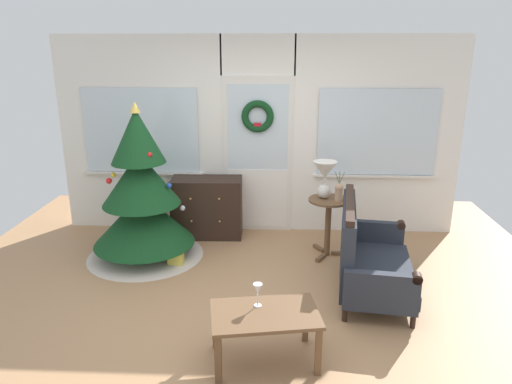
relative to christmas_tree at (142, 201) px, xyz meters
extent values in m
plane|color=#AD7F56|center=(1.30, -1.13, -0.69)|extent=(6.76, 6.76, 0.00)
cube|color=white|center=(-0.22, 0.96, 0.58)|extent=(2.15, 0.08, 2.55)
cube|color=white|center=(2.83, 0.96, 0.58)|extent=(2.15, 0.08, 2.55)
cube|color=white|center=(1.30, 0.96, 1.61)|extent=(0.94, 0.08, 0.50)
cube|color=silver|center=(1.30, 0.92, 0.33)|extent=(0.90, 0.05, 2.05)
cube|color=white|center=(1.30, 0.90, -0.24)|extent=(0.78, 0.02, 0.80)
cube|color=silver|center=(1.30, 0.90, 0.71)|extent=(0.78, 0.01, 1.10)
cube|color=silver|center=(-0.22, 0.90, 0.66)|extent=(1.50, 0.01, 1.10)
cube|color=silver|center=(2.83, 0.90, 0.66)|extent=(1.50, 0.01, 1.10)
cube|color=silver|center=(-0.22, 0.89, 0.09)|extent=(1.59, 0.06, 0.03)
cube|color=silver|center=(2.83, 0.89, 0.09)|extent=(1.59, 0.06, 0.03)
torus|color=#123B1B|center=(1.30, 0.86, 0.86)|extent=(0.41, 0.09, 0.41)
cube|color=red|center=(1.30, 0.85, 0.73)|extent=(0.10, 0.02, 0.10)
cylinder|color=#4C331E|center=(0.00, 0.00, -0.57)|extent=(0.10, 0.10, 0.24)
cone|color=beige|center=(0.00, 0.00, -0.64)|extent=(1.37, 1.37, 0.10)
cone|color=#14421E|center=(0.00, 0.00, -0.22)|extent=(1.18, 1.18, 0.61)
cone|color=#14421E|center=(0.00, 0.00, 0.27)|extent=(0.90, 0.90, 0.61)
cone|color=#14421E|center=(0.00, 0.00, 0.76)|extent=(0.61, 0.61, 0.61)
cone|color=#E0BC4C|center=(0.00, 0.00, 1.08)|extent=(0.12, 0.12, 0.12)
sphere|color=red|center=(-0.32, -0.12, 0.27)|extent=(0.07, 0.07, 0.07)
sphere|color=gold|center=(-0.25, -0.15, 0.35)|extent=(0.06, 0.06, 0.06)
sphere|color=silver|center=(0.46, 0.08, -0.11)|extent=(0.06, 0.06, 0.06)
sphere|color=#264CB2|center=(0.33, 0.00, 0.19)|extent=(0.06, 0.06, 0.06)
sphere|color=red|center=(0.18, -0.16, 0.59)|extent=(0.06, 0.06, 0.06)
cube|color=black|center=(0.66, 0.66, -0.30)|extent=(0.91, 0.45, 0.78)
sphere|color=tan|center=(0.48, 0.43, -0.11)|extent=(0.03, 0.03, 0.03)
sphere|color=tan|center=(0.84, 0.44, -0.11)|extent=(0.03, 0.03, 0.03)
sphere|color=tan|center=(0.48, 0.43, -0.41)|extent=(0.03, 0.03, 0.03)
sphere|color=tan|center=(0.84, 0.44, -0.41)|extent=(0.03, 0.03, 0.03)
cylinder|color=black|center=(2.80, -1.39, -0.62)|extent=(0.05, 0.05, 0.14)
cylinder|color=black|center=(2.96, -0.15, -0.62)|extent=(0.05, 0.05, 0.14)
cylinder|color=black|center=(2.20, -1.31, -0.62)|extent=(0.05, 0.05, 0.14)
cylinder|color=black|center=(2.37, -0.07, -0.62)|extent=(0.05, 0.05, 0.14)
cube|color=#282D38|center=(2.58, -0.73, -0.48)|extent=(0.87, 1.27, 0.14)
cube|color=#282D38|center=(2.29, -0.69, -0.10)|extent=(0.28, 1.19, 0.62)
cube|color=black|center=(2.29, -0.69, 0.24)|extent=(0.23, 1.16, 0.06)
cube|color=#282D38|center=(2.50, -1.36, -0.36)|extent=(0.67, 0.18, 0.38)
cylinder|color=black|center=(2.79, -1.40, -0.19)|extent=(0.10, 0.10, 0.09)
cube|color=#282D38|center=(2.67, -0.09, -0.36)|extent=(0.67, 0.18, 0.38)
cylinder|color=black|center=(2.96, -0.13, -0.19)|extent=(0.10, 0.10, 0.09)
cylinder|color=brown|center=(2.17, 0.12, 0.00)|extent=(0.48, 0.48, 0.02)
cylinder|color=brown|center=(2.17, 0.12, -0.35)|extent=(0.07, 0.07, 0.68)
cube|color=brown|center=(2.33, 0.12, -0.67)|extent=(0.20, 0.05, 0.04)
cube|color=brown|center=(2.09, 0.26, -0.67)|extent=(0.14, 0.20, 0.04)
cube|color=brown|center=(2.09, -0.02, -0.67)|extent=(0.14, 0.20, 0.04)
sphere|color=silver|center=(2.11, 0.16, 0.09)|extent=(0.16, 0.16, 0.16)
cylinder|color=silver|center=(2.11, 0.16, 0.22)|extent=(0.02, 0.02, 0.06)
cone|color=silver|center=(2.11, 0.16, 0.35)|extent=(0.28, 0.28, 0.20)
cylinder|color=tan|center=(2.27, 0.06, 0.09)|extent=(0.09, 0.09, 0.16)
sphere|color=tan|center=(2.27, 0.06, 0.17)|extent=(0.10, 0.10, 0.10)
cylinder|color=#4C7042|center=(2.25, 0.06, 0.27)|extent=(0.07, 0.01, 0.17)
cylinder|color=#4C7042|center=(2.27, 0.06, 0.27)|extent=(0.01, 0.01, 0.18)
cylinder|color=#4C7042|center=(2.29, 0.06, 0.27)|extent=(0.07, 0.01, 0.17)
cube|color=brown|center=(1.49, -1.90, -0.27)|extent=(0.92, 0.65, 0.03)
cube|color=brown|center=(1.15, -2.19, -0.49)|extent=(0.05, 0.05, 0.40)
cube|color=brown|center=(1.90, -2.06, -0.49)|extent=(0.05, 0.05, 0.40)
cube|color=brown|center=(1.08, -1.75, -0.49)|extent=(0.05, 0.05, 0.40)
cube|color=brown|center=(1.83, -1.62, -0.49)|extent=(0.05, 0.05, 0.40)
cylinder|color=silver|center=(1.43, -1.81, -0.26)|extent=(0.06, 0.06, 0.01)
cylinder|color=silver|center=(1.43, -1.81, -0.20)|extent=(0.01, 0.01, 0.10)
cone|color=silver|center=(1.43, -1.81, -0.11)|extent=(0.08, 0.08, 0.09)
cube|color=#D8C64C|center=(0.42, -0.23, -0.61)|extent=(0.17, 0.15, 0.17)
camera|label=1|loc=(1.58, -5.15, 1.75)|focal=33.36mm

